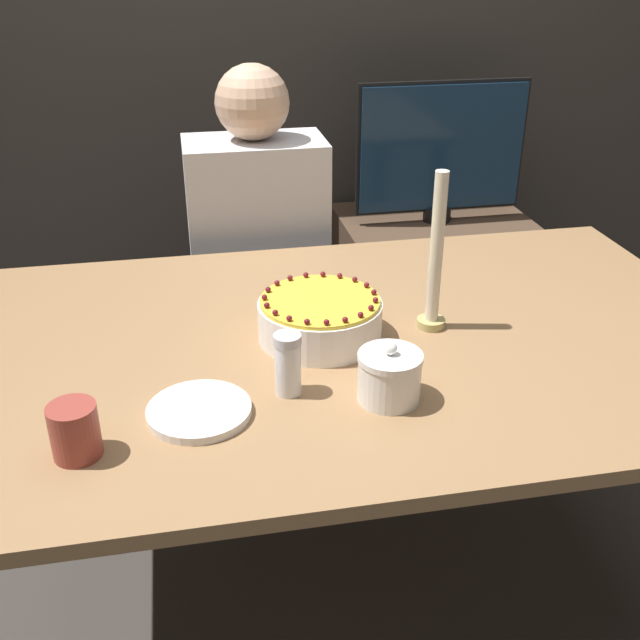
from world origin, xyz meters
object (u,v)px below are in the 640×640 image
Objects in this scene: tv_monitor at (441,150)px; candle at (435,265)px; sugar_shaker at (288,364)px; person_man_blue_shirt at (260,297)px; cake at (320,318)px; sugar_bowl at (389,376)px.

candle is at bearing -110.04° from tv_monitor.
sugar_shaker is 0.10× the size of person_man_blue_shirt.
tv_monitor is (0.64, 1.08, 0.05)m from cake.
tv_monitor reaches higher than sugar_shaker.
sugar_shaker is at bearing 162.26° from sugar_bowl.
candle is at bearing 30.23° from sugar_shaker.
person_man_blue_shirt is (-0.30, 0.71, -0.38)m from candle.
sugar_shaker is 0.20× the size of tv_monitor.
candle is 1.15m from tv_monitor.
person_man_blue_shirt is at bearing 97.62° from sugar_bowl.
candle is at bearing 56.98° from sugar_bowl.
person_man_blue_shirt is at bearing 86.95° from sugar_shaker.
cake is 0.77m from person_man_blue_shirt.
sugar_bowl is 1.46m from tv_monitor.
sugar_shaker is 0.96m from person_man_blue_shirt.
cake is 0.27m from sugar_bowl.
cake is at bearing -179.59° from candle.
candle reaches higher than sugar_shaker.
person_man_blue_shirt is at bearing 112.76° from candle.
person_man_blue_shirt reaches higher than sugar_bowl.
cake is 0.22m from sugar_shaker.
sugar_shaker is at bearing -149.77° from candle.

